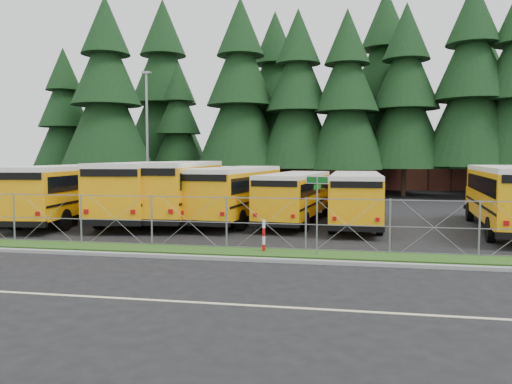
% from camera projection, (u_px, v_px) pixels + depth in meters
% --- Properties ---
extents(ground, '(120.00, 120.00, 0.00)m').
position_uv_depth(ground, '(257.00, 245.00, 19.74)').
color(ground, black).
rests_on(ground, ground).
extents(curb, '(50.00, 0.25, 0.12)m').
position_uv_depth(curb, '(241.00, 259.00, 16.69)').
color(curb, gray).
rests_on(curb, ground).
extents(grass_verge, '(50.00, 1.40, 0.06)m').
position_uv_depth(grass_verge, '(249.00, 252.00, 18.07)').
color(grass_verge, '#254A15').
rests_on(grass_verge, ground).
extents(road_lane_line, '(50.00, 0.12, 0.01)m').
position_uv_depth(road_lane_line, '(197.00, 302.00, 11.89)').
color(road_lane_line, beige).
rests_on(road_lane_line, ground).
extents(chainlink_fence, '(44.00, 0.10, 2.00)m').
position_uv_depth(chainlink_fence, '(252.00, 223.00, 18.69)').
color(chainlink_fence, gray).
rests_on(chainlink_fence, ground).
extents(brick_building, '(22.00, 10.00, 6.00)m').
position_uv_depth(brick_building, '(370.00, 161.00, 57.67)').
color(brick_building, brown).
rests_on(brick_building, ground).
extents(bus_0, '(3.37, 10.25, 2.64)m').
position_uv_depth(bus_0, '(27.00, 196.00, 27.91)').
color(bus_0, '#FD9408').
rests_on(bus_0, ground).
extents(bus_1, '(3.95, 11.78, 3.03)m').
position_uv_depth(bus_1, '(70.00, 194.00, 26.78)').
color(bus_1, '#FD9408').
rests_on(bus_1, ground).
extents(bus_2, '(4.39, 12.42, 3.19)m').
position_uv_depth(bus_2, '(145.00, 191.00, 27.27)').
color(bus_2, '#FD9408').
rests_on(bus_2, ground).
extents(bus_3, '(3.73, 12.46, 3.22)m').
position_uv_depth(bus_3, '(181.00, 191.00, 27.40)').
color(bus_3, '#FD9408').
rests_on(bus_3, ground).
extents(bus_4, '(3.73, 11.38, 2.93)m').
position_uv_depth(bus_4, '(238.00, 194.00, 26.82)').
color(bus_4, '#FD9408').
rests_on(bus_4, ground).
extents(bus_5, '(3.50, 10.26, 2.64)m').
position_uv_depth(bus_5, '(296.00, 198.00, 26.31)').
color(bus_5, '#FD9408').
rests_on(bus_5, ground).
extents(bus_6, '(2.51, 10.21, 2.67)m').
position_uv_depth(bus_6, '(356.00, 200.00, 25.15)').
color(bus_6, '#FD9408').
rests_on(bus_6, ground).
extents(bus_east, '(4.01, 11.86, 3.05)m').
position_uv_depth(bus_east, '(508.00, 199.00, 23.08)').
color(bus_east, '#FD9408').
rests_on(bus_east, ground).
extents(street_sign, '(0.79, 0.52, 2.81)m').
position_uv_depth(street_sign, '(317.00, 199.00, 17.31)').
color(street_sign, gray).
rests_on(street_sign, ground).
extents(striped_bollard, '(0.11, 0.11, 1.20)m').
position_uv_depth(striped_bollard, '(264.00, 236.00, 18.10)').
color(striped_bollard, '#B20C0C').
rests_on(striped_bollard, ground).
extents(light_standard, '(0.70, 0.35, 10.14)m').
position_uv_depth(light_standard, '(147.00, 131.00, 39.16)').
color(light_standard, gray).
rests_on(light_standard, ground).
extents(conifer_0, '(6.43, 6.43, 14.23)m').
position_uv_depth(conifer_0, '(65.00, 120.00, 49.31)').
color(conifer_0, black).
rests_on(conifer_0, ground).
extents(conifer_1, '(8.18, 8.18, 18.09)m').
position_uv_depth(conifer_1, '(107.00, 96.00, 45.44)').
color(conifer_1, black).
rests_on(conifer_1, ground).
extents(conifer_2, '(5.78, 5.78, 12.78)m').
position_uv_depth(conifer_2, '(179.00, 128.00, 49.61)').
color(conifer_2, black).
rests_on(conifer_2, ground).
extents(conifer_3, '(8.25, 8.25, 18.24)m').
position_uv_depth(conifer_3, '(241.00, 96.00, 46.48)').
color(conifer_3, black).
rests_on(conifer_3, ground).
extents(conifer_4, '(7.62, 7.62, 16.84)m').
position_uv_depth(conifer_4, '(298.00, 103.00, 45.31)').
color(conifer_4, black).
rests_on(conifer_4, ground).
extents(conifer_5, '(7.41, 7.41, 16.39)m').
position_uv_depth(conifer_5, '(347.00, 103.00, 43.72)').
color(conifer_5, black).
rests_on(conifer_5, ground).
extents(conifer_6, '(7.66, 7.66, 16.95)m').
position_uv_depth(conifer_6, '(405.00, 100.00, 43.86)').
color(conifer_6, black).
rests_on(conifer_6, ground).
extents(conifer_7, '(8.28, 8.28, 18.30)m').
position_uv_depth(conifer_7, '(471.00, 90.00, 42.09)').
color(conifer_7, black).
rests_on(conifer_7, ground).
extents(conifer_10, '(9.28, 9.28, 20.51)m').
position_uv_depth(conifer_10, '(164.00, 95.00, 54.32)').
color(conifer_10, black).
rests_on(conifer_10, ground).
extents(conifer_11, '(8.31, 8.31, 18.38)m').
position_uv_depth(conifer_11, '(275.00, 102.00, 51.44)').
color(conifer_11, black).
rests_on(conifer_11, ground).
extents(conifer_12, '(8.85, 8.85, 19.57)m').
position_uv_depth(conifer_12, '(385.00, 92.00, 48.08)').
color(conifer_12, black).
rests_on(conifer_12, ground).
extents(conifer_13, '(7.09, 7.09, 15.69)m').
position_uv_depth(conifer_13, '(485.00, 113.00, 48.96)').
color(conifer_13, black).
rests_on(conifer_13, ground).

